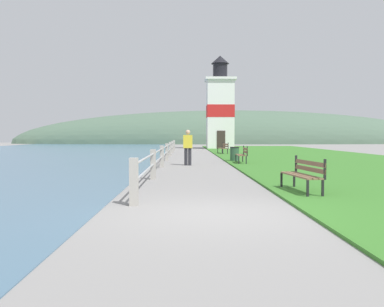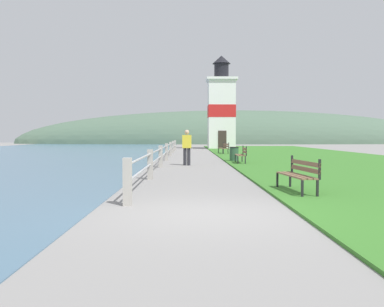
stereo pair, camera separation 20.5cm
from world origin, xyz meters
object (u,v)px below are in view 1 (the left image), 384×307
(park_bench_far, at_px, (224,147))
(trash_bin, at_px, (235,154))
(park_bench_near, at_px, (304,173))
(person_strolling, at_px, (188,146))
(lighthouse, at_px, (220,109))
(park_bench_midway, at_px, (243,154))

(park_bench_far, xyz_separation_m, trash_bin, (-0.25, -9.71, -0.12))
(park_bench_near, relative_size, person_strolling, 1.12)
(park_bench_far, relative_size, lighthouse, 0.20)
(park_bench_far, xyz_separation_m, person_strolling, (-2.92, -12.60, 0.42))
(lighthouse, bearing_deg, park_bench_far, -93.40)
(person_strolling, distance_m, trash_bin, 3.97)
(park_bench_near, xyz_separation_m, trash_bin, (-0.27, 13.22, -0.12))
(park_bench_near, bearing_deg, lighthouse, -97.19)
(lighthouse, xyz_separation_m, person_strolling, (-3.73, -26.30, -3.47))
(park_bench_midway, distance_m, lighthouse, 25.55)
(park_bench_near, distance_m, person_strolling, 10.74)
(park_bench_midway, distance_m, trash_bin, 1.85)
(park_bench_near, height_order, lighthouse, lighthouse)
(lighthouse, height_order, trash_bin, lighthouse)
(park_bench_midway, relative_size, park_bench_far, 0.87)
(person_strolling, bearing_deg, park_bench_far, -4.96)
(park_bench_near, height_order, person_strolling, person_strolling)
(person_strolling, xyz_separation_m, trash_bin, (2.66, 2.90, -0.54))
(lighthouse, xyz_separation_m, trash_bin, (-1.07, -23.40, -4.00))
(lighthouse, bearing_deg, trash_bin, -92.61)
(lighthouse, bearing_deg, park_bench_midway, -91.94)
(park_bench_near, height_order, trash_bin, park_bench_near)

